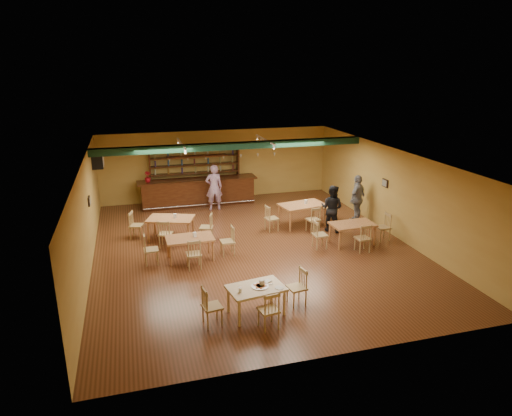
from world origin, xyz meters
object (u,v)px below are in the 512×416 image
object	(u,v)px
bar_counter	(198,192)
dining_table_b	(302,215)
patron_right_a	(332,208)
dining_table_a	(171,228)
near_table	(256,300)
dining_table_d	(352,234)
patron_bar	(214,187)
dining_table_c	(190,248)

from	to	relation	value
bar_counter	dining_table_b	bearing A→B (deg)	-47.18
bar_counter	patron_right_a	bearing A→B (deg)	-46.77
dining_table_a	near_table	bearing A→B (deg)	-55.02
bar_counter	dining_table_d	world-z (taller)	bar_counter
bar_counter	patron_right_a	distance (m)	6.00
patron_bar	patron_right_a	world-z (taller)	patron_bar
bar_counter	patron_right_a	size ratio (longest dim) A/B	2.95
dining_table_b	near_table	bearing A→B (deg)	-131.02
dining_table_d	near_table	distance (m)	5.45
dining_table_b	dining_table_c	size ratio (longest dim) A/B	1.14
near_table	dining_table_d	bearing A→B (deg)	29.72
dining_table_d	near_table	bearing A→B (deg)	-143.15
dining_table_b	dining_table_d	world-z (taller)	dining_table_b
dining_table_a	dining_table_b	size ratio (longest dim) A/B	0.93
dining_table_c	near_table	size ratio (longest dim) A/B	1.09
dining_table_c	dining_table_d	distance (m)	5.34
dining_table_d	patron_right_a	distance (m)	1.44
bar_counter	dining_table_c	world-z (taller)	bar_counter
dining_table_d	patron_right_a	size ratio (longest dim) A/B	0.85
patron_bar	dining_table_d	bearing A→B (deg)	129.13
dining_table_b	patron_bar	distance (m)	3.93
dining_table_b	dining_table_c	xyz separation A→B (m)	(-4.40, -1.95, -0.05)
bar_counter	dining_table_d	distance (m)	7.12
dining_table_c	dining_table_d	bearing A→B (deg)	-2.94
near_table	patron_right_a	size ratio (longest dim) A/B	0.78
dining_table_a	patron_right_a	xyz separation A→B (m)	(5.59, -0.72, 0.46)
bar_counter	dining_table_b	size ratio (longest dim) A/B	3.03
dining_table_d	near_table	size ratio (longest dim) A/B	1.09
dining_table_d	patron_bar	world-z (taller)	patron_bar
patron_bar	dining_table_c	bearing A→B (deg)	72.80
bar_counter	patron_bar	xyz separation A→B (m)	(0.53, -0.83, 0.37)
dining_table_c	patron_bar	size ratio (longest dim) A/B	0.76
dining_table_c	patron_right_a	xyz separation A→B (m)	(5.20, 1.15, 0.48)
patron_bar	near_table	bearing A→B (deg)	88.16
dining_table_a	patron_right_a	distance (m)	5.66
dining_table_a	dining_table_b	xyz separation A→B (m)	(4.79, 0.08, 0.03)
near_table	patron_right_a	bearing A→B (deg)	40.13
dining_table_d	bar_counter	bearing A→B (deg)	124.72
dining_table_b	patron_right_a	xyz separation A→B (m)	(0.80, -0.80, 0.43)
dining_table_a	dining_table_c	xyz separation A→B (m)	(0.39, -1.87, -0.02)
bar_counter	patron_bar	world-z (taller)	patron_bar
dining_table_b	dining_table_d	distance (m)	2.34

